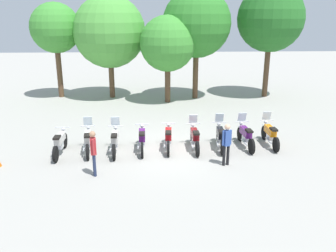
{
  "coord_description": "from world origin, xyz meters",
  "views": [
    {
      "loc": [
        -0.66,
        -14.06,
        5.54
      ],
      "look_at": [
        0.0,
        0.5,
        0.9
      ],
      "focal_mm": 37.95,
      "sensor_mm": 36.0,
      "label": 1
    }
  ],
  "objects": [
    {
      "name": "tree_1",
      "position": [
        -3.41,
        10.09,
        4.37
      ],
      "size": [
        4.72,
        4.72,
        6.75
      ],
      "color": "brown",
      "rests_on": "ground_plane"
    },
    {
      "name": "person_1",
      "position": [
        -2.75,
        -2.36,
        0.97
      ],
      "size": [
        0.26,
        0.41,
        1.66
      ],
      "rotation": [
        0.0,
        0.0,
        0.21
      ],
      "color": "#232D4C",
      "rests_on": "ground_plane"
    },
    {
      "name": "tree_2",
      "position": [
        0.34,
        8.55,
        3.72
      ],
      "size": [
        3.49,
        3.49,
        5.48
      ],
      "color": "brown",
      "rests_on": "ground_plane"
    },
    {
      "name": "motorcycle_7",
      "position": [
        3.33,
        0.22,
        0.52
      ],
      "size": [
        0.62,
        2.19,
        1.37
      ],
      "rotation": [
        0.0,
        0.0,
        1.64
      ],
      "color": "black",
      "rests_on": "ground_plane"
    },
    {
      "name": "motorcycle_5",
      "position": [
        1.11,
        0.03,
        0.52
      ],
      "size": [
        0.62,
        2.19,
        1.37
      ],
      "rotation": [
        0.0,
        0.0,
        1.59
      ],
      "color": "black",
      "rests_on": "ground_plane"
    },
    {
      "name": "tree_3",
      "position": [
        2.26,
        9.63,
        4.91
      ],
      "size": [
        4.43,
        4.43,
        7.14
      ],
      "color": "brown",
      "rests_on": "ground_plane"
    },
    {
      "name": "motorcycle_8",
      "position": [
        4.45,
        0.36,
        0.52
      ],
      "size": [
        0.62,
        2.19,
        1.37
      ],
      "rotation": [
        0.0,
        0.0,
        1.58
      ],
      "color": "black",
      "rests_on": "ground_plane"
    },
    {
      "name": "ground_plane",
      "position": [
        0.0,
        0.0,
        0.0
      ],
      "size": [
        80.0,
        80.0,
        0.0
      ],
      "primitive_type": "plane",
      "color": "#9E9B93"
    },
    {
      "name": "tree_4",
      "position": [
        7.17,
        9.9,
        5.2
      ],
      "size": [
        4.37,
        4.37,
        7.4
      ],
      "color": "brown",
      "rests_on": "ground_plane"
    },
    {
      "name": "motorcycle_2",
      "position": [
        -2.23,
        -0.17,
        0.52
      ],
      "size": [
        0.62,
        2.19,
        1.37
      ],
      "rotation": [
        0.0,
        0.0,
        1.61
      ],
      "color": "black",
      "rests_on": "ground_plane"
    },
    {
      "name": "motorcycle_4",
      "position": [
        -0.0,
        0.11,
        0.5
      ],
      "size": [
        0.62,
        2.19,
        0.99
      ],
      "rotation": [
        0.0,
        0.0,
        1.52
      ],
      "color": "black",
      "rests_on": "ground_plane"
    },
    {
      "name": "tree_0",
      "position": [
        -6.96,
        10.38,
        4.59
      ],
      "size": [
        3.28,
        3.28,
        6.27
      ],
      "color": "brown",
      "rests_on": "ground_plane"
    },
    {
      "name": "motorcycle_3",
      "position": [
        -1.12,
        0.01,
        0.5
      ],
      "size": [
        0.62,
        2.19,
        0.99
      ],
      "rotation": [
        0.0,
        0.0,
        1.59
      ],
      "color": "black",
      "rests_on": "ground_plane"
    },
    {
      "name": "motorcycle_0",
      "position": [
        -4.46,
        -0.28,
        0.5
      ],
      "size": [
        0.62,
        2.19,
        0.99
      ],
      "rotation": [
        0.0,
        0.0,
        1.58
      ],
      "color": "black",
      "rests_on": "ground_plane"
    },
    {
      "name": "motorcycle_6",
      "position": [
        2.23,
        0.16,
        0.52
      ],
      "size": [
        0.62,
        2.19,
        1.37
      ],
      "rotation": [
        0.0,
        0.0,
        1.5
      ],
      "color": "black",
      "rests_on": "ground_plane"
    },
    {
      "name": "person_0",
      "position": [
        2.1,
        -1.69,
        0.95
      ],
      "size": [
        0.4,
        0.28,
        1.64
      ],
      "rotation": [
        0.0,
        0.0,
        1.91
      ],
      "color": "black",
      "rests_on": "ground_plane"
    },
    {
      "name": "motorcycle_1",
      "position": [
        -3.35,
        -0.09,
        0.52
      ],
      "size": [
        0.62,
        2.19,
        1.37
      ],
      "rotation": [
        0.0,
        0.0,
        1.69
      ],
      "color": "black",
      "rests_on": "ground_plane"
    }
  ]
}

